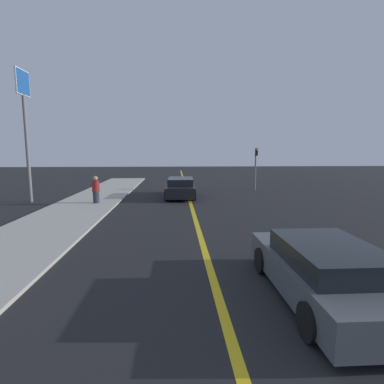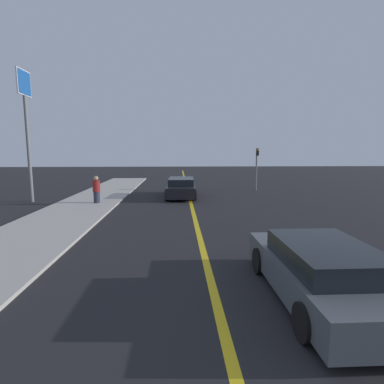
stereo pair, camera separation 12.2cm
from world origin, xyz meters
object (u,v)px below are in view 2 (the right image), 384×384
at_px(car_near_right_lane, 321,272).
at_px(traffic_light, 257,164).
at_px(car_ahead_center, 181,188).
at_px(roadside_sign, 26,108).
at_px(pedestrian_far_standing, 96,190).

bearing_deg(car_near_right_lane, traffic_light, 79.48).
bearing_deg(car_ahead_center, roadside_sign, -168.68).
height_order(car_near_right_lane, car_ahead_center, car_ahead_center).
xyz_separation_m(car_ahead_center, roadside_sign, (-9.08, -1.51, 4.90)).
height_order(car_ahead_center, traffic_light, traffic_light).
relative_size(traffic_light, roadside_sign, 0.42).
distance_m(car_ahead_center, traffic_light, 6.75).
bearing_deg(car_ahead_center, traffic_light, 28.86).
xyz_separation_m(traffic_light, roadside_sign, (-14.96, -4.50, 3.48)).
bearing_deg(car_near_right_lane, car_ahead_center, 100.80).
bearing_deg(roadside_sign, car_near_right_lane, -46.99).
bearing_deg(traffic_light, roadside_sign, -163.26).
xyz_separation_m(car_near_right_lane, traffic_light, (3.17, 17.14, 1.44)).
relative_size(car_near_right_lane, roadside_sign, 0.58).
xyz_separation_m(pedestrian_far_standing, roadside_sign, (-4.17, 1.08, 4.67)).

